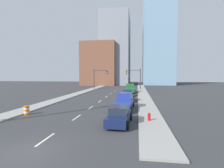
% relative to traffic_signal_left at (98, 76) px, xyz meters
% --- Properties ---
extents(ground_plane, '(200.00, 200.00, 0.00)m').
position_rel_traffic_signal_left_xyz_m(ground_plane, '(5.52, -41.92, -3.91)').
color(ground_plane, '#38383A').
extents(sidewalk_left, '(2.38, 94.81, 0.13)m').
position_rel_traffic_signal_left_xyz_m(sidewalk_left, '(-1.79, 5.49, -3.84)').
color(sidewalk_left, '#9E9B93').
rests_on(sidewalk_left, ground).
extents(sidewalk_right, '(2.38, 94.81, 0.13)m').
position_rel_traffic_signal_left_xyz_m(sidewalk_right, '(12.83, 5.49, -3.84)').
color(sidewalk_right, '#9E9B93').
rests_on(sidewalk_right, ground).
extents(lane_stripe_at_2m, '(0.16, 2.40, 0.01)m').
position_rel_traffic_signal_left_xyz_m(lane_stripe_at_2m, '(5.52, -39.92, -3.90)').
color(lane_stripe_at_2m, beige).
rests_on(lane_stripe_at_2m, ground).
extents(lane_stripe_at_8m, '(0.16, 2.40, 0.01)m').
position_rel_traffic_signal_left_xyz_m(lane_stripe_at_8m, '(5.52, -33.88, -3.90)').
color(lane_stripe_at_8m, beige).
rests_on(lane_stripe_at_8m, ground).
extents(lane_stripe_at_13m, '(0.16, 2.40, 0.01)m').
position_rel_traffic_signal_left_xyz_m(lane_stripe_at_13m, '(5.52, -28.61, -3.90)').
color(lane_stripe_at_13m, beige).
rests_on(lane_stripe_at_13m, ground).
extents(lane_stripe_at_19m, '(0.16, 2.40, 0.01)m').
position_rel_traffic_signal_left_xyz_m(lane_stripe_at_19m, '(5.52, -22.98, -3.90)').
color(lane_stripe_at_19m, beige).
rests_on(lane_stripe_at_19m, ground).
extents(lane_stripe_at_25m, '(0.16, 2.40, 0.01)m').
position_rel_traffic_signal_left_xyz_m(lane_stripe_at_25m, '(5.52, -16.82, -3.90)').
color(lane_stripe_at_25m, beige).
rests_on(lane_stripe_at_25m, ground).
extents(lane_stripe_at_31m, '(0.16, 2.40, 0.01)m').
position_rel_traffic_signal_left_xyz_m(lane_stripe_at_31m, '(5.52, -11.39, -3.90)').
color(lane_stripe_at_31m, beige).
rests_on(lane_stripe_at_31m, ground).
extents(lane_stripe_at_37m, '(0.16, 2.40, 0.01)m').
position_rel_traffic_signal_left_xyz_m(lane_stripe_at_37m, '(5.52, -4.55, -3.90)').
color(lane_stripe_at_37m, beige).
rests_on(lane_stripe_at_37m, ground).
extents(building_brick_left, '(14.00, 16.00, 17.66)m').
position_rel_traffic_signal_left_xyz_m(building_brick_left, '(-4.24, 23.84, 4.92)').
color(building_brick_left, brown).
rests_on(building_brick_left, ground).
extents(building_office_center, '(12.00, 20.00, 30.34)m').
position_rel_traffic_signal_left_xyz_m(building_office_center, '(1.97, 27.84, 11.26)').
color(building_office_center, gray).
rests_on(building_office_center, ground).
extents(building_glass_right, '(13.00, 20.00, 40.53)m').
position_rel_traffic_signal_left_xyz_m(building_glass_right, '(20.44, 31.84, 16.35)').
color(building_glass_right, '#7A9EB7').
rests_on(building_glass_right, ground).
extents(traffic_signal_left, '(4.29, 0.35, 6.02)m').
position_rel_traffic_signal_left_xyz_m(traffic_signal_left, '(0.00, 0.00, 0.00)').
color(traffic_signal_left, '#38383D').
rests_on(traffic_signal_left, ground).
extents(traffic_signal_right, '(4.29, 0.35, 6.02)m').
position_rel_traffic_signal_left_xyz_m(traffic_signal_right, '(11.17, 0.00, 0.00)').
color(traffic_signal_right, '#38383D').
rests_on(traffic_signal_right, ground).
extents(traffic_barrel, '(0.56, 0.56, 0.95)m').
position_rel_traffic_signal_left_xyz_m(traffic_barrel, '(-0.25, -33.46, -3.43)').
color(traffic_barrel, orange).
rests_on(traffic_barrel, ground).
extents(fire_hydrant, '(0.26, 0.26, 0.84)m').
position_rel_traffic_signal_left_xyz_m(fire_hydrant, '(12.60, -34.51, -3.49)').
color(fire_hydrant, red).
rests_on(fire_hydrant, ground).
extents(sedan_navy, '(2.17, 4.59, 1.53)m').
position_rel_traffic_signal_left_xyz_m(sedan_navy, '(9.97, -35.56, -3.21)').
color(sedan_navy, '#141E47').
rests_on(sedan_navy, ground).
extents(pickup_truck_blue, '(2.52, 5.90, 1.97)m').
position_rel_traffic_signal_left_xyz_m(pickup_truck_blue, '(9.86, -28.84, -3.11)').
color(pickup_truck_blue, navy).
rests_on(pickup_truck_blue, ground).
extents(sedan_gray, '(2.23, 4.80, 1.42)m').
position_rel_traffic_signal_left_xyz_m(sedan_gray, '(9.91, -22.20, -3.25)').
color(sedan_gray, slate).
rests_on(sedan_gray, ground).
extents(sedan_teal, '(2.29, 4.52, 1.40)m').
position_rel_traffic_signal_left_xyz_m(sedan_teal, '(9.60, -15.40, -3.26)').
color(sedan_teal, '#196B75').
rests_on(sedan_teal, ground).
extents(pickup_truck_green, '(2.54, 6.02, 2.08)m').
position_rel_traffic_signal_left_xyz_m(pickup_truck_green, '(9.80, -8.23, -3.06)').
color(pickup_truck_green, '#1E6033').
rests_on(pickup_truck_green, ground).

